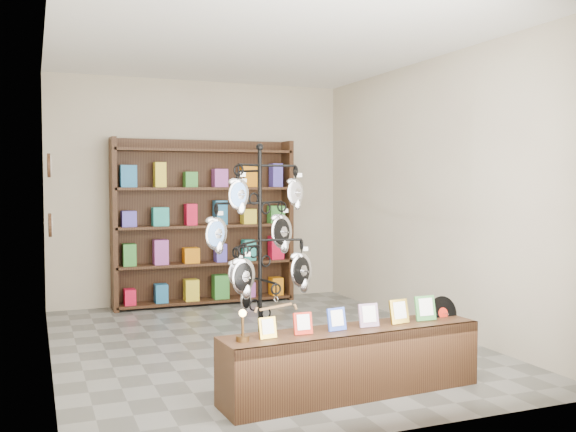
# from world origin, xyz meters

# --- Properties ---
(ground) EXTENTS (5.00, 5.00, 0.00)m
(ground) POSITION_xyz_m (0.00, 0.00, 0.00)
(ground) COLOR slate
(ground) RESTS_ON ground
(room_envelope) EXTENTS (5.00, 5.00, 5.00)m
(room_envelope) POSITION_xyz_m (0.00, 0.00, 1.85)
(room_envelope) COLOR #C0B79B
(room_envelope) RESTS_ON ground
(display_tree) EXTENTS (1.04, 1.04, 1.96)m
(display_tree) POSITION_xyz_m (-0.33, -0.90, 1.13)
(display_tree) COLOR black
(display_tree) RESTS_ON ground
(front_shelf) EXTENTS (2.11, 0.56, 0.74)m
(front_shelf) POSITION_xyz_m (0.13, -1.73, 0.26)
(front_shelf) COLOR black
(front_shelf) RESTS_ON ground
(back_shelving) EXTENTS (2.42, 0.36, 2.20)m
(back_shelving) POSITION_xyz_m (0.00, 2.30, 1.03)
(back_shelving) COLOR black
(back_shelving) RESTS_ON ground
(wall_clocks) EXTENTS (0.03, 0.24, 0.84)m
(wall_clocks) POSITION_xyz_m (-1.97, 0.80, 1.50)
(wall_clocks) COLOR black
(wall_clocks) RESTS_ON ground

